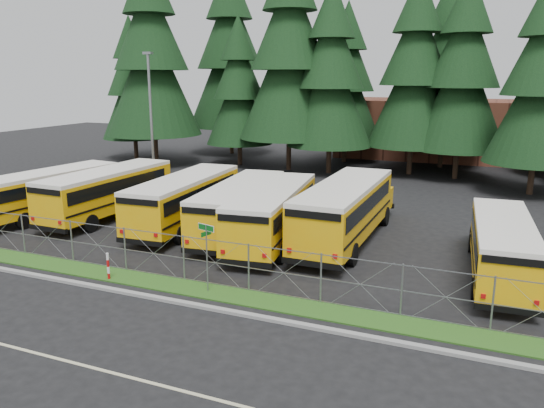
{
  "coord_description": "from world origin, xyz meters",
  "views": [
    {
      "loc": [
        10.49,
        -18.98,
        8.41
      ],
      "look_at": [
        0.93,
        4.0,
        2.4
      ],
      "focal_mm": 35.0,
      "sensor_mm": 36.0,
      "label": 1
    }
  ],
  "objects": [
    {
      "name": "bus_5",
      "position": [
        0.43,
        5.55,
        1.45
      ],
      "size": [
        3.92,
        11.27,
        2.89
      ],
      "primitive_type": null,
      "rotation": [
        0.0,
        0.0,
        0.12
      ],
      "color": "#F2A507",
      "rests_on": "ground"
    },
    {
      "name": "street_sign",
      "position": [
        0.51,
        -1.69,
        2.03
      ],
      "size": [
        0.82,
        0.54,
        2.81
      ],
      "color": "gray",
      "rests_on": "ground"
    },
    {
      "name": "chainlink_fence",
      "position": [
        0.0,
        -1.0,
        1.0
      ],
      "size": [
        44.0,
        0.1,
        2.0
      ],
      "primitive_type": null,
      "color": "gray",
      "rests_on": "ground"
    },
    {
      "name": "conifer_7",
      "position": [
        13.35,
        23.22,
        7.85
      ],
      "size": [
        7.1,
        7.1,
        15.69
      ],
      "primitive_type": null,
      "color": "black",
      "rests_on": "ground"
    },
    {
      "name": "bus_6",
      "position": [
        3.87,
        6.97,
        1.57
      ],
      "size": [
        2.94,
        12.0,
        3.14
      ],
      "primitive_type": null,
      "rotation": [
        0.0,
        0.0,
        -0.01
      ],
      "color": "#F2A507",
      "rests_on": "ground"
    },
    {
      "name": "conifer_12",
      "position": [
        6.12,
        33.0,
        8.78
      ],
      "size": [
        7.94,
        7.94,
        17.56
      ],
      "primitive_type": null,
      "color": "black",
      "rests_on": "ground"
    },
    {
      "name": "grass_verge",
      "position": [
        0.0,
        -1.7,
        0.03
      ],
      "size": [
        50.0,
        1.4,
        0.06
      ],
      "primitive_type": "cube",
      "color": "#1E4D16",
      "rests_on": "ground"
    },
    {
      "name": "bus_4",
      "position": [
        -1.73,
        6.13,
        1.42
      ],
      "size": [
        3.67,
        11.01,
        2.83
      ],
      "primitive_type": null,
      "rotation": [
        0.0,
        0.0,
        0.11
      ],
      "color": "#F2A507",
      "rests_on": "ground"
    },
    {
      "name": "bus_3",
      "position": [
        -5.26,
        6.38,
        1.46
      ],
      "size": [
        3.31,
        11.3,
        2.93
      ],
      "primitive_type": null,
      "rotation": [
        0.0,
        0.0,
        0.06
      ],
      "color": "#F2A507",
      "rests_on": "ground"
    },
    {
      "name": "conifer_11",
      "position": [
        -3.17,
        32.79,
        7.73
      ],
      "size": [
        6.99,
        6.99,
        15.45
      ],
      "primitive_type": null,
      "color": "black",
      "rests_on": "ground"
    },
    {
      "name": "curb",
      "position": [
        0.0,
        -3.1,
        0.06
      ],
      "size": [
        50.0,
        0.25,
        0.12
      ],
      "primitive_type": "cube",
      "color": "gray",
      "rests_on": "ground"
    },
    {
      "name": "conifer_4",
      "position": [
        -2.8,
        26.11,
        8.17
      ],
      "size": [
        7.39,
        7.39,
        16.35
      ],
      "primitive_type": null,
      "color": "black",
      "rests_on": "ground"
    },
    {
      "name": "conifer_0",
      "position": [
        -24.03,
        26.74,
        7.2
      ],
      "size": [
        6.51,
        6.51,
        14.4
      ],
      "primitive_type": null,
      "color": "black",
      "rests_on": "ground"
    },
    {
      "name": "brick_building",
      "position": [
        6.0,
        40.0,
        3.0
      ],
      "size": [
        22.0,
        10.0,
        6.0
      ],
      "primitive_type": "cube",
      "color": "brown",
      "rests_on": "ground"
    },
    {
      "name": "road_lane_line",
      "position": [
        0.0,
        -8.0,
        0.01
      ],
      "size": [
        50.0,
        0.12,
        0.01
      ],
      "primitive_type": "cube",
      "color": "beige",
      "rests_on": "ground"
    },
    {
      "name": "bus_east",
      "position": [
        11.26,
        4.48,
        1.3
      ],
      "size": [
        2.96,
        10.06,
        2.61
      ],
      "primitive_type": null,
      "rotation": [
        0.0,
        0.0,
        0.06
      ],
      "color": "#F2A507",
      "rests_on": "ground"
    },
    {
      "name": "striped_bollard",
      "position": [
        -4.0,
        -2.18,
        0.6
      ],
      "size": [
        0.11,
        0.11,
        1.2
      ],
      "primitive_type": "cylinder",
      "color": "#B20C0C",
      "rests_on": "ground"
    },
    {
      "name": "bus_0",
      "position": [
        -14.21,
        5.44,
        1.4
      ],
      "size": [
        3.88,
        10.94,
        2.81
      ],
      "primitive_type": null,
      "rotation": [
        0.0,
        0.0,
        -0.13
      ],
      "color": "#F2A507",
      "rests_on": "ground"
    },
    {
      "name": "conifer_5",
      "position": [
        3.94,
        28.2,
        8.48
      ],
      "size": [
        7.67,
        7.67,
        16.97
      ],
      "primitive_type": null,
      "color": "black",
      "rests_on": "ground"
    },
    {
      "name": "conifer_1",
      "position": [
        -19.72,
        24.14,
        9.91
      ],
      "size": [
        8.96,
        8.96,
        19.82
      ],
      "primitive_type": null,
      "color": "black",
      "rests_on": "ground"
    },
    {
      "name": "light_standard",
      "position": [
        -13.24,
        14.49,
        5.5
      ],
      "size": [
        0.7,
        0.35,
        10.14
      ],
      "color": "gray",
      "rests_on": "ground"
    },
    {
      "name": "conifer_2",
      "position": [
        -12.08,
        27.1,
        7.0
      ],
      "size": [
        6.33,
        6.33,
        14.0
      ],
      "primitive_type": null,
      "color": "black",
      "rests_on": "ground"
    },
    {
      "name": "conifer_3",
      "position": [
        -6.71,
        26.38,
        9.9
      ],
      "size": [
        8.96,
        8.96,
        19.81
      ],
      "primitive_type": null,
      "color": "black",
      "rests_on": "ground"
    },
    {
      "name": "conifer_6",
      "position": [
        7.84,
        27.54,
        8.31
      ],
      "size": [
        7.51,
        7.51,
        16.61
      ],
      "primitive_type": null,
      "color": "black",
      "rests_on": "ground"
    },
    {
      "name": "ground",
      "position": [
        0.0,
        0.0,
        0.0
      ],
      "size": [
        120.0,
        120.0,
        0.0
      ],
      "primitive_type": "plane",
      "color": "black",
      "rests_on": "ground"
    },
    {
      "name": "bus_1",
      "position": [
        -10.67,
        6.44,
        1.47
      ],
      "size": [
        2.99,
        11.3,
        2.94
      ],
      "primitive_type": null,
      "rotation": [
        0.0,
        0.0,
        -0.03
      ],
      "color": "#F2A507",
      "rests_on": "ground"
    },
    {
      "name": "conifer_10",
      "position": [
        -16.42,
        33.9,
        10.16
      ],
      "size": [
        9.19,
        9.19,
        20.32
      ],
      "primitive_type": null,
      "color": "black",
      "rests_on": "ground"
    }
  ]
}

